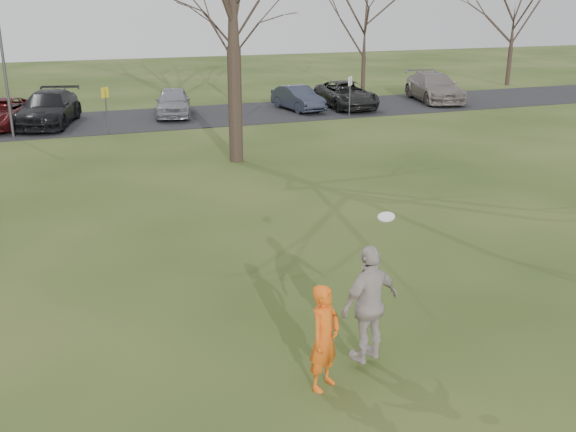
{
  "coord_description": "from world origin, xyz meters",
  "views": [
    {
      "loc": [
        -4.55,
        -8.31,
        5.9
      ],
      "look_at": [
        0.0,
        4.0,
        1.5
      ],
      "focal_mm": 40.97,
      "sensor_mm": 36.0,
      "label": 1
    }
  ],
  "objects_px": {
    "car_3": "(49,108)",
    "lamp_post": "(1,45)",
    "player_defender": "(325,338)",
    "car_4": "(173,102)",
    "car_7": "(434,87)",
    "car_2": "(1,113)",
    "catching_play": "(370,304)",
    "car_5": "(298,98)",
    "car_6": "(346,95)"
  },
  "relations": [
    {
      "from": "car_3",
      "to": "car_7",
      "type": "bearing_deg",
      "value": 15.63
    },
    {
      "from": "player_defender",
      "to": "car_7",
      "type": "height_order",
      "value": "player_defender"
    },
    {
      "from": "car_3",
      "to": "catching_play",
      "type": "xyz_separation_m",
      "value": [
        4.45,
        -24.68,
        0.32
      ]
    },
    {
      "from": "player_defender",
      "to": "car_4",
      "type": "relative_size",
      "value": 0.41
    },
    {
      "from": "car_5",
      "to": "car_6",
      "type": "xyz_separation_m",
      "value": [
        2.84,
        -0.06,
        0.06
      ]
    },
    {
      "from": "car_6",
      "to": "catching_play",
      "type": "xyz_separation_m",
      "value": [
        -11.1,
        -24.53,
        0.41
      ]
    },
    {
      "from": "car_4",
      "to": "car_5",
      "type": "relative_size",
      "value": 1.09
    },
    {
      "from": "car_4",
      "to": "lamp_post",
      "type": "relative_size",
      "value": 0.68
    },
    {
      "from": "car_3",
      "to": "lamp_post",
      "type": "height_order",
      "value": "lamp_post"
    },
    {
      "from": "car_2",
      "to": "car_6",
      "type": "bearing_deg",
      "value": 18.65
    },
    {
      "from": "player_defender",
      "to": "lamp_post",
      "type": "height_order",
      "value": "lamp_post"
    },
    {
      "from": "car_3",
      "to": "car_7",
      "type": "xyz_separation_m",
      "value": [
        21.39,
        0.2,
        0.01
      ]
    },
    {
      "from": "catching_play",
      "to": "car_7",
      "type": "bearing_deg",
      "value": 55.74
    },
    {
      "from": "player_defender",
      "to": "car_5",
      "type": "distance_m",
      "value": 26.54
    },
    {
      "from": "car_2",
      "to": "car_7",
      "type": "relative_size",
      "value": 0.86
    },
    {
      "from": "car_5",
      "to": "car_7",
      "type": "bearing_deg",
      "value": -6.46
    },
    {
      "from": "catching_play",
      "to": "car_2",
      "type": "bearing_deg",
      "value": 104.88
    },
    {
      "from": "catching_play",
      "to": "lamp_post",
      "type": "distance_m",
      "value": 23.19
    },
    {
      "from": "car_5",
      "to": "lamp_post",
      "type": "distance_m",
      "value": 14.87
    },
    {
      "from": "car_4",
      "to": "car_2",
      "type": "bearing_deg",
      "value": -166.17
    },
    {
      "from": "player_defender",
      "to": "car_7",
      "type": "bearing_deg",
      "value": 21.33
    },
    {
      "from": "lamp_post",
      "to": "car_3",
      "type": "bearing_deg",
      "value": 57.11
    },
    {
      "from": "player_defender",
      "to": "car_6",
      "type": "height_order",
      "value": "player_defender"
    },
    {
      "from": "car_4",
      "to": "car_6",
      "type": "height_order",
      "value": "car_4"
    },
    {
      "from": "car_5",
      "to": "car_7",
      "type": "relative_size",
      "value": 0.7
    },
    {
      "from": "car_2",
      "to": "catching_play",
      "type": "distance_m",
      "value": 25.66
    },
    {
      "from": "car_4",
      "to": "car_5",
      "type": "height_order",
      "value": "car_4"
    },
    {
      "from": "car_2",
      "to": "catching_play",
      "type": "height_order",
      "value": "catching_play"
    },
    {
      "from": "player_defender",
      "to": "catching_play",
      "type": "distance_m",
      "value": 1.01
    },
    {
      "from": "car_2",
      "to": "car_6",
      "type": "distance_m",
      "value": 17.68
    },
    {
      "from": "car_4",
      "to": "car_7",
      "type": "height_order",
      "value": "car_7"
    },
    {
      "from": "car_2",
      "to": "car_7",
      "type": "bearing_deg",
      "value": 19.69
    },
    {
      "from": "car_3",
      "to": "lamp_post",
      "type": "bearing_deg",
      "value": -107.78
    },
    {
      "from": "car_2",
      "to": "car_7",
      "type": "distance_m",
      "value": 23.53
    },
    {
      "from": "car_2",
      "to": "car_3",
      "type": "relative_size",
      "value": 0.88
    },
    {
      "from": "player_defender",
      "to": "car_7",
      "type": "relative_size",
      "value": 0.32
    },
    {
      "from": "player_defender",
      "to": "catching_play",
      "type": "height_order",
      "value": "catching_play"
    },
    {
      "from": "car_7",
      "to": "catching_play",
      "type": "relative_size",
      "value": 2.22
    },
    {
      "from": "car_3",
      "to": "lamp_post",
      "type": "xyz_separation_m",
      "value": [
        -1.59,
        -2.46,
        3.14
      ]
    },
    {
      "from": "car_3",
      "to": "car_6",
      "type": "distance_m",
      "value": 15.55
    },
    {
      "from": "car_3",
      "to": "car_5",
      "type": "height_order",
      "value": "car_3"
    },
    {
      "from": "car_3",
      "to": "car_7",
      "type": "height_order",
      "value": "car_7"
    },
    {
      "from": "car_2",
      "to": "car_4",
      "type": "height_order",
      "value": "car_4"
    },
    {
      "from": "car_3",
      "to": "car_7",
      "type": "distance_m",
      "value": 21.39
    },
    {
      "from": "car_5",
      "to": "catching_play",
      "type": "bearing_deg",
      "value": -116.89
    },
    {
      "from": "player_defender",
      "to": "car_4",
      "type": "height_order",
      "value": "player_defender"
    },
    {
      "from": "car_4",
      "to": "car_5",
      "type": "bearing_deg",
      "value": 7.69
    },
    {
      "from": "car_2",
      "to": "catching_play",
      "type": "xyz_separation_m",
      "value": [
        6.59,
        -24.79,
        0.45
      ]
    },
    {
      "from": "car_2",
      "to": "catching_play",
      "type": "bearing_deg",
      "value": -55.64
    },
    {
      "from": "car_2",
      "to": "car_5",
      "type": "bearing_deg",
      "value": 18.72
    }
  ]
}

